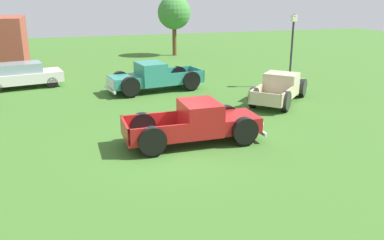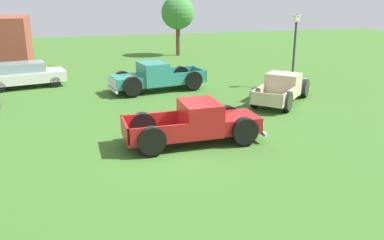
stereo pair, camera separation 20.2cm
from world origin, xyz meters
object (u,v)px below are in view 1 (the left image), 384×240
(lamp_post_far, at_px, (292,49))
(sedan_distant_a, at_px, (21,75))
(pickup_truck_foreground, at_px, (202,123))
(pickup_truck_behind_right, at_px, (150,78))
(pickup_truck_behind_left, at_px, (281,88))
(oak_tree_west, at_px, (174,13))

(lamp_post_far, bearing_deg, sedan_distant_a, 163.97)
(pickup_truck_foreground, distance_m, pickup_truck_behind_right, 8.53)
(pickup_truck_behind_left, xyz_separation_m, pickup_truck_behind_right, (-6.03, 3.99, 0.09))
(lamp_post_far, bearing_deg, pickup_truck_behind_right, 171.44)
(pickup_truck_foreground, distance_m, lamp_post_far, 10.86)
(pickup_truck_foreground, relative_size, sedan_distant_a, 1.11)
(pickup_truck_behind_right, distance_m, lamp_post_far, 8.34)
(oak_tree_west, bearing_deg, pickup_truck_behind_left, -85.90)
(pickup_truck_behind_right, relative_size, lamp_post_far, 1.33)
(sedan_distant_a, distance_m, lamp_post_far, 15.73)
(pickup_truck_behind_right, distance_m, sedan_distant_a, 7.60)
(sedan_distant_a, bearing_deg, lamp_post_far, -16.03)
(pickup_truck_behind_left, distance_m, sedan_distant_a, 14.78)
(pickup_truck_foreground, height_order, pickup_truck_behind_right, pickup_truck_behind_right)
(pickup_truck_behind_left, bearing_deg, pickup_truck_behind_right, 146.52)
(pickup_truck_behind_right, bearing_deg, pickup_truck_foreground, -88.59)
(sedan_distant_a, height_order, lamp_post_far, lamp_post_far)
(pickup_truck_behind_right, bearing_deg, sedan_distant_a, 155.89)
(pickup_truck_behind_left, distance_m, lamp_post_far, 3.78)
(pickup_truck_behind_right, xyz_separation_m, oak_tree_west, (4.83, 12.81, 2.84))
(lamp_post_far, bearing_deg, pickup_truck_foreground, -137.30)
(pickup_truck_foreground, bearing_deg, pickup_truck_behind_left, 37.93)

